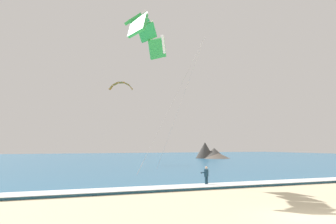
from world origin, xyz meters
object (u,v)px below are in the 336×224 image
kitesurfer (206,175)px  kite_primary (145,29)px  surfboard (206,187)px  kite_distant (121,85)px

kitesurfer → kite_primary: 13.72m
kitesurfer → kite_primary: size_ratio=0.12×
surfboard → kite_distant: kite_distant is taller
kite_primary → kite_distant: size_ratio=3.16×
surfboard → kite_primary: (-4.40, 2.97, 13.57)m
surfboard → kite_distant: (4.00, 39.07, 14.51)m
kite_primary → kite_distant: 37.08m
kite_primary → kite_distant: bearing=76.9°
surfboard → kite_primary: kite_primary is taller
surfboard → kite_distant: 41.87m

